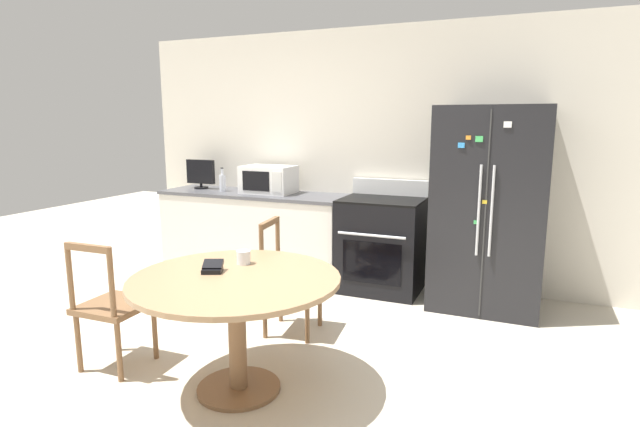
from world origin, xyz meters
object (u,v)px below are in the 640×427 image
(candle_glass, at_px, (244,258))
(oven_range, at_px, (381,244))
(microwave, at_px, (269,179))
(counter_bottle, at_px, (223,182))
(dining_chair_far, at_px, (289,279))
(wallet, at_px, (213,268))
(countertop_tv, at_px, (201,173))
(refrigerator, at_px, (489,209))
(dining_chair_left, at_px, (112,307))

(candle_glass, bearing_deg, oven_range, 78.78)
(microwave, distance_m, counter_bottle, 0.54)
(dining_chair_far, bearing_deg, candle_glass, -6.32)
(candle_glass, bearing_deg, dining_chair_far, 90.42)
(wallet, bearing_deg, counter_bottle, 122.14)
(oven_range, bearing_deg, dining_chair_far, -107.13)
(microwave, relative_size, wallet, 3.33)
(countertop_tv, distance_m, wallet, 2.83)
(refrigerator, xyz_separation_m, dining_chair_left, (-2.22, -2.21, -0.46))
(candle_glass, bearing_deg, wallet, -109.74)
(refrigerator, distance_m, wallet, 2.57)
(dining_chair_left, xyz_separation_m, dining_chair_far, (0.84, 1.00, 0.00))
(oven_range, distance_m, candle_glass, 2.00)
(counter_bottle, xyz_separation_m, candle_glass, (1.43, -1.92, -0.22))
(counter_bottle, distance_m, dining_chair_far, 1.98)
(dining_chair_far, xyz_separation_m, wallet, (-0.08, -0.91, 0.33))
(counter_bottle, bearing_deg, refrigerator, -0.75)
(dining_chair_left, bearing_deg, wallet, 5.46)
(refrigerator, distance_m, countertop_tv, 3.17)
(dining_chair_far, relative_size, candle_glass, 9.88)
(candle_glass, bearing_deg, countertop_tv, 131.60)
(microwave, bearing_deg, refrigerator, -2.86)
(wallet, bearing_deg, dining_chair_left, -173.17)
(dining_chair_far, height_order, candle_glass, dining_chair_far)
(oven_range, bearing_deg, dining_chair_left, -118.48)
(counter_bottle, bearing_deg, dining_chair_far, -41.08)
(counter_bottle, xyz_separation_m, wallet, (1.35, -2.15, -0.23))
(microwave, distance_m, dining_chair_left, 2.40)
(counter_bottle, distance_m, candle_glass, 2.41)
(oven_range, xyz_separation_m, counter_bottle, (-1.82, -0.02, 0.53))
(refrigerator, xyz_separation_m, candle_glass, (-1.38, -1.89, -0.12))
(countertop_tv, distance_m, counter_bottle, 0.37)
(microwave, xyz_separation_m, countertop_tv, (-0.89, 0.01, 0.03))
(microwave, height_order, dining_chair_left, microwave)
(oven_range, height_order, candle_glass, oven_range)
(dining_chair_left, bearing_deg, countertop_tv, 110.67)
(oven_range, height_order, counter_bottle, counter_bottle)
(wallet, bearing_deg, dining_chair_far, 85.12)
(countertop_tv, xyz_separation_m, candle_glass, (1.79, -2.01, -0.30))
(countertop_tv, xyz_separation_m, dining_chair_left, (0.94, -2.33, -0.64))
(oven_range, height_order, countertop_tv, countertop_tv)
(oven_range, relative_size, wallet, 6.58)
(microwave, bearing_deg, countertop_tv, 179.25)
(counter_bottle, height_order, dining_chair_far, counter_bottle)
(refrigerator, distance_m, microwave, 2.28)
(oven_range, height_order, microwave, microwave)
(counter_bottle, bearing_deg, wallet, -57.86)
(refrigerator, bearing_deg, counter_bottle, 179.25)
(refrigerator, relative_size, candle_glass, 19.65)
(candle_glass, xyz_separation_m, wallet, (-0.08, -0.23, -0.01))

